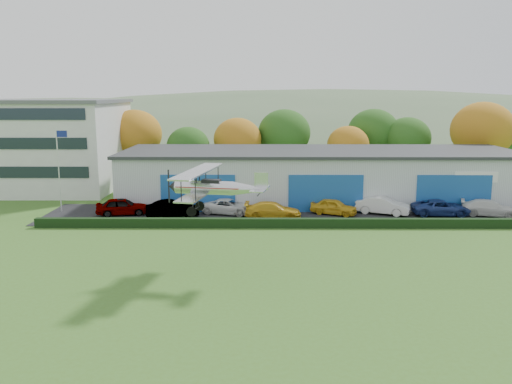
{
  "coord_description": "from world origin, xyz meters",
  "views": [
    {
      "loc": [
        -1.24,
        -26.46,
        11.01
      ],
      "look_at": [
        -1.47,
        9.53,
        4.28
      ],
      "focal_mm": 36.86,
      "sensor_mm": 36.0,
      "label": 1
    }
  ],
  "objects_px": {
    "car_6": "(441,208)",
    "office_block": "(32,144)",
    "flagpole": "(59,162)",
    "biplane": "(213,186)",
    "car_0": "(122,206)",
    "car_2": "(229,207)",
    "car_7": "(490,208)",
    "car_3": "(273,210)",
    "car_5": "(383,205)",
    "car_4": "(334,207)",
    "hangar": "(319,175)",
    "car_1": "(172,209)"
  },
  "relations": [
    {
      "from": "hangar",
      "to": "office_block",
      "type": "bearing_deg",
      "value": 167.99
    },
    {
      "from": "car_0",
      "to": "car_2",
      "type": "distance_m",
      "value": 9.81
    },
    {
      "from": "office_block",
      "to": "car_3",
      "type": "height_order",
      "value": "office_block"
    },
    {
      "from": "car_1",
      "to": "car_5",
      "type": "bearing_deg",
      "value": -98.23
    },
    {
      "from": "flagpole",
      "to": "biplane",
      "type": "relative_size",
      "value": 1.11
    },
    {
      "from": "hangar",
      "to": "car_0",
      "type": "xyz_separation_m",
      "value": [
        -18.85,
        -7.33,
        -1.81
      ]
    },
    {
      "from": "car_0",
      "to": "car_6",
      "type": "relative_size",
      "value": 0.9
    },
    {
      "from": "car_3",
      "to": "car_6",
      "type": "distance_m",
      "value": 15.49
    },
    {
      "from": "car_0",
      "to": "car_3",
      "type": "bearing_deg",
      "value": -106.48
    },
    {
      "from": "car_0",
      "to": "car_5",
      "type": "xyz_separation_m",
      "value": [
        24.07,
        0.52,
        0.01
      ]
    },
    {
      "from": "car_1",
      "to": "flagpole",
      "type": "bearing_deg",
      "value": 65.57
    },
    {
      "from": "office_block",
      "to": "car_7",
      "type": "bearing_deg",
      "value": -16.93
    },
    {
      "from": "car_4",
      "to": "car_7",
      "type": "relative_size",
      "value": 0.85
    },
    {
      "from": "hangar",
      "to": "car_5",
      "type": "bearing_deg",
      "value": -52.52
    },
    {
      "from": "car_6",
      "to": "car_7",
      "type": "distance_m",
      "value": 4.39
    },
    {
      "from": "flagpole",
      "to": "car_4",
      "type": "height_order",
      "value": "flagpole"
    },
    {
      "from": "car_4",
      "to": "hangar",
      "type": "bearing_deg",
      "value": 29.97
    },
    {
      "from": "car_2",
      "to": "car_3",
      "type": "distance_m",
      "value": 4.4
    },
    {
      "from": "biplane",
      "to": "car_4",
      "type": "bearing_deg",
      "value": 69.6
    },
    {
      "from": "car_6",
      "to": "biplane",
      "type": "distance_m",
      "value": 25.48
    },
    {
      "from": "office_block",
      "to": "car_7",
      "type": "xyz_separation_m",
      "value": [
        47.82,
        -14.55,
        -4.43
      ]
    },
    {
      "from": "car_5",
      "to": "car_0",
      "type": "bearing_deg",
      "value": 114.32
    },
    {
      "from": "car_6",
      "to": "office_block",
      "type": "bearing_deg",
      "value": 73.49
    },
    {
      "from": "car_4",
      "to": "car_7",
      "type": "distance_m",
      "value": 14.17
    },
    {
      "from": "car_0",
      "to": "biplane",
      "type": "height_order",
      "value": "biplane"
    },
    {
      "from": "flagpole",
      "to": "car_5",
      "type": "xyz_separation_m",
      "value": [
        30.1,
        -0.83,
        -3.93
      ]
    },
    {
      "from": "office_block",
      "to": "flagpole",
      "type": "height_order",
      "value": "office_block"
    },
    {
      "from": "car_3",
      "to": "car_6",
      "type": "xyz_separation_m",
      "value": [
        15.44,
        1.21,
        -0.01
      ]
    },
    {
      "from": "hangar",
      "to": "office_block",
      "type": "height_order",
      "value": "office_block"
    },
    {
      "from": "car_1",
      "to": "car_4",
      "type": "distance_m",
      "value": 14.79
    },
    {
      "from": "office_block",
      "to": "car_0",
      "type": "bearing_deg",
      "value": -45.41
    },
    {
      "from": "car_2",
      "to": "car_7",
      "type": "distance_m",
      "value": 23.88
    },
    {
      "from": "car_3",
      "to": "car_6",
      "type": "height_order",
      "value": "car_3"
    },
    {
      "from": "car_5",
      "to": "biplane",
      "type": "relative_size",
      "value": 0.67
    },
    {
      "from": "car_3",
      "to": "car_6",
      "type": "relative_size",
      "value": 0.97
    },
    {
      "from": "office_block",
      "to": "car_5",
      "type": "relative_size",
      "value": 4.23
    },
    {
      "from": "car_4",
      "to": "car_5",
      "type": "relative_size",
      "value": 0.88
    },
    {
      "from": "office_block",
      "to": "car_4",
      "type": "bearing_deg",
      "value": -22.66
    },
    {
      "from": "car_0",
      "to": "car_5",
      "type": "bearing_deg",
      "value": -100.07
    },
    {
      "from": "hangar",
      "to": "car_4",
      "type": "distance_m",
      "value": 7.31
    },
    {
      "from": "car_3",
      "to": "car_2",
      "type": "bearing_deg",
      "value": 70.31
    },
    {
      "from": "car_3",
      "to": "car_0",
      "type": "bearing_deg",
      "value": 88.35
    },
    {
      "from": "car_3",
      "to": "car_5",
      "type": "bearing_deg",
      "value": -76.66
    },
    {
      "from": "hangar",
      "to": "car_7",
      "type": "xyz_separation_m",
      "value": [
        14.82,
        -7.53,
        -1.88
      ]
    },
    {
      "from": "car_5",
      "to": "flagpole",
      "type": "bearing_deg",
      "value": 111.5
    },
    {
      "from": "car_3",
      "to": "car_7",
      "type": "distance_m",
      "value": 19.86
    },
    {
      "from": "office_block",
      "to": "hangar",
      "type": "bearing_deg",
      "value": -12.01
    },
    {
      "from": "car_6",
      "to": "hangar",
      "type": "bearing_deg",
      "value": 56.58
    },
    {
      "from": "car_5",
      "to": "biplane",
      "type": "xyz_separation_m",
      "value": [
        -14.29,
        -16.26,
        4.64
      ]
    },
    {
      "from": "flagpole",
      "to": "car_0",
      "type": "height_order",
      "value": "flagpole"
    }
  ]
}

